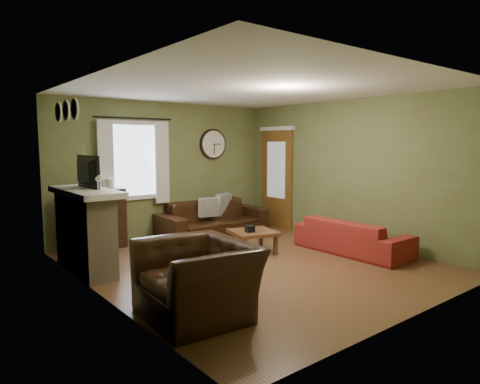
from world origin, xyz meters
TOP-DOWN VIEW (x-y plane):
  - floor at (0.00, 0.00)m, footprint 4.60×5.20m
  - ceiling at (0.00, 0.00)m, footprint 4.60×5.20m
  - wall_left at (-2.30, 0.00)m, footprint 0.00×5.20m
  - wall_right at (2.30, 0.00)m, footprint 0.00×5.20m
  - wall_back at (0.00, 2.60)m, footprint 4.60×0.00m
  - wall_front at (0.00, -2.60)m, footprint 4.60×0.00m
  - fireplace at (-2.10, 1.15)m, footprint 0.40×1.40m
  - firebox at (-1.91, 1.15)m, footprint 0.04×0.60m
  - mantel at (-2.07, 1.15)m, footprint 0.58×1.60m
  - tv at (-2.05, 1.30)m, footprint 0.08×0.60m
  - tv_screen at (-1.97, 1.30)m, footprint 0.02×0.62m
  - medallion_left at (-2.28, 0.80)m, footprint 0.28×0.28m
  - medallion_mid at (-2.28, 1.15)m, footprint 0.28×0.28m
  - medallion_right at (-2.28, 1.50)m, footprint 0.28×0.28m
  - window_pane at (-0.70, 2.58)m, footprint 1.00×0.02m
  - curtain_rod at (-0.70, 2.48)m, footprint 0.03×0.03m
  - curtain_left at (-1.25, 2.48)m, footprint 0.28×0.04m
  - curtain_right at (-0.15, 2.48)m, footprint 0.28×0.04m
  - wall_clock at (1.10, 2.55)m, footprint 0.64×0.06m
  - door at (2.27, 1.85)m, footprint 0.05×0.90m
  - bookshelf at (-1.47, 2.33)m, footprint 0.87×0.37m
  - book at (-1.47, 2.34)m, footprint 0.21×0.24m
  - sofa_brown at (0.80, 2.14)m, footprint 2.26×0.88m
  - pillow_left at (1.15, 2.30)m, footprint 0.46×0.28m
  - pillow_right at (0.66, 2.13)m, footprint 0.39×0.17m
  - sofa_red at (1.73, -0.55)m, footprint 0.76×1.94m
  - armchair at (-1.71, -1.15)m, footprint 1.14×1.28m
  - coffee_table at (0.44, 0.48)m, footprint 0.85×0.85m
  - tissue_box at (0.33, 0.44)m, footprint 0.17×0.17m
  - wine_glass_a at (-2.05, 0.63)m, footprint 0.08×0.08m
  - wine_glass_b at (-2.05, 0.71)m, footprint 0.07×0.07m

SIDE VIEW (x-z plane):
  - floor at x=0.00m, z-range 0.00..0.00m
  - coffee_table at x=0.44m, z-range 0.00..0.37m
  - sofa_red at x=1.73m, z-range 0.00..0.57m
  - firebox at x=-1.91m, z-range 0.02..0.57m
  - sofa_brown at x=0.80m, z-range 0.00..0.66m
  - armchair at x=-1.71m, z-range 0.00..0.78m
  - tissue_box at x=0.33m, z-range 0.35..0.45m
  - bookshelf at x=-1.47m, z-range 0.00..1.04m
  - fireplace at x=-2.10m, z-range 0.00..1.10m
  - pillow_left at x=1.15m, z-range 0.33..0.77m
  - pillow_right at x=0.66m, z-range 0.36..0.74m
  - book at x=-1.47m, z-range 0.95..0.97m
  - door at x=2.27m, z-range 0.00..2.10m
  - mantel at x=-2.07m, z-range 1.10..1.18m
  - wine_glass_b at x=-2.05m, z-range 1.18..1.37m
  - wine_glass_a at x=-2.05m, z-range 1.18..1.40m
  - wall_left at x=-2.30m, z-range 0.00..2.60m
  - wall_right at x=2.30m, z-range 0.00..2.60m
  - wall_back at x=0.00m, z-range 0.00..2.60m
  - wall_front at x=0.00m, z-range 0.00..2.60m
  - tv at x=-2.05m, z-range 1.18..1.53m
  - tv_screen at x=-1.97m, z-range 1.23..1.59m
  - curtain_left at x=-1.25m, z-range 0.67..2.23m
  - curtain_right at x=-0.15m, z-range 0.67..2.23m
  - window_pane at x=-0.70m, z-range 0.85..2.15m
  - wall_clock at x=1.10m, z-range 1.48..2.12m
  - medallion_left at x=-2.28m, z-range 2.24..2.26m
  - medallion_mid at x=-2.28m, z-range 2.24..2.26m
  - medallion_right at x=-2.28m, z-range 2.24..2.26m
  - curtain_rod at x=-0.70m, z-range 1.52..3.02m
  - ceiling at x=0.00m, z-range 2.60..2.60m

